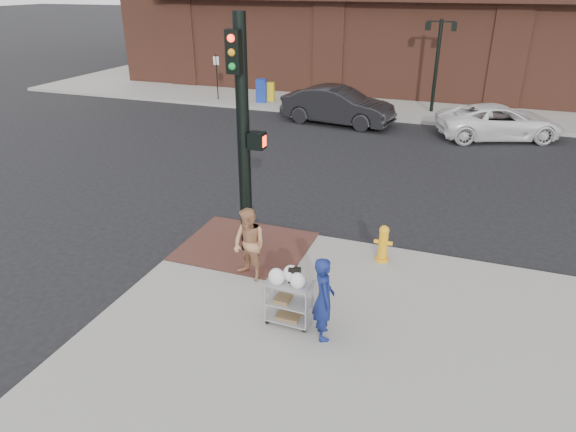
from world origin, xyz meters
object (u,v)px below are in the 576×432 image
at_px(woman_blue, 324,298).
at_px(fire_hydrant, 383,243).
at_px(utility_cart, 289,298).
at_px(sedan_dark, 338,106).
at_px(minivan_white, 499,122).
at_px(traffic_signal_pole, 244,133).
at_px(lamp_post, 438,56).
at_px(pedestrian_tan, 249,245).

xyz_separation_m(woman_blue, fire_hydrant, (0.47, 2.91, -0.32)).
bearing_deg(utility_cart, sedan_dark, 101.68).
bearing_deg(minivan_white, traffic_signal_pole, 135.26).
xyz_separation_m(traffic_signal_pole, sedan_dark, (-1.17, 12.05, -2.04)).
xyz_separation_m(lamp_post, pedestrian_tan, (-1.94, -16.30, -1.71)).
bearing_deg(traffic_signal_pole, pedestrian_tan, -63.67).
bearing_deg(sedan_dark, minivan_white, -82.31).
bearing_deg(sedan_dark, woman_blue, -158.08).
distance_m(pedestrian_tan, utility_cart, 1.72).
xyz_separation_m(woman_blue, minivan_white, (2.89, 14.41, -0.24)).
bearing_deg(woman_blue, sedan_dark, -11.25).
bearing_deg(fire_hydrant, pedestrian_tan, -146.06).
bearing_deg(lamp_post, traffic_signal_pole, -99.24).
xyz_separation_m(pedestrian_tan, utility_cart, (1.25, -1.15, -0.25)).
height_order(woman_blue, sedan_dark, woman_blue).
height_order(lamp_post, traffic_signal_pole, traffic_signal_pole).
bearing_deg(woman_blue, minivan_white, -36.65).
xyz_separation_m(traffic_signal_pole, pedestrian_tan, (0.53, -1.08, -1.93)).
bearing_deg(utility_cart, woman_blue, -12.79).
bearing_deg(utility_cart, pedestrian_tan, 137.39).
distance_m(pedestrian_tan, sedan_dark, 13.24).
bearing_deg(pedestrian_tan, fire_hydrant, 57.82).
height_order(pedestrian_tan, fire_hydrant, pedestrian_tan).
height_order(traffic_signal_pole, fire_hydrant, traffic_signal_pole).
distance_m(utility_cart, fire_hydrant, 2.99).
bearing_deg(pedestrian_tan, woman_blue, -10.34).
height_order(traffic_signal_pole, utility_cart, traffic_signal_pole).
bearing_deg(fire_hydrant, minivan_white, 78.15).
bearing_deg(traffic_signal_pole, lamp_post, 80.76).
bearing_deg(lamp_post, woman_blue, -90.09).
relative_size(traffic_signal_pole, sedan_dark, 1.05).
xyz_separation_m(traffic_signal_pole, fire_hydrant, (2.92, 0.53, -2.25)).
relative_size(woman_blue, fire_hydrant, 1.80).
relative_size(lamp_post, sedan_dark, 0.84).
height_order(woman_blue, minivan_white, woman_blue).
bearing_deg(traffic_signal_pole, utility_cart, -51.30).
distance_m(lamp_post, traffic_signal_pole, 15.43).
bearing_deg(utility_cart, minivan_white, 76.02).
xyz_separation_m(sedan_dark, utility_cart, (2.95, -14.28, -0.14)).
xyz_separation_m(lamp_post, minivan_white, (2.86, -3.20, -1.96)).
distance_m(woman_blue, utility_cart, 0.72).
distance_m(lamp_post, sedan_dark, 5.17).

